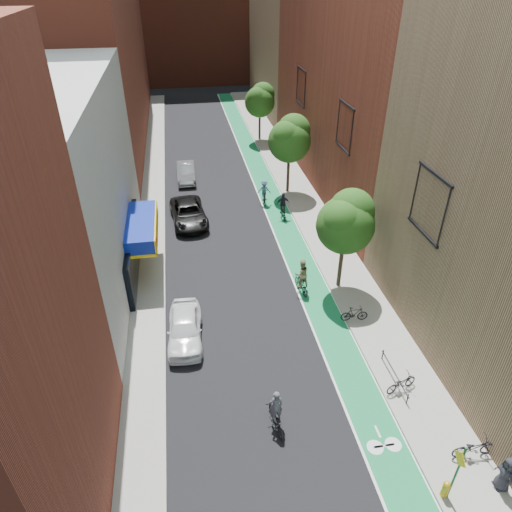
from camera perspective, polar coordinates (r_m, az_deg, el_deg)
name	(u,v)px	position (r m, az deg, el deg)	size (l,w,h in m)	color
ground	(286,439)	(20.90, 3.74, -21.91)	(160.00, 160.00, 0.00)	black
bike_lane	(265,184)	(41.93, 1.16, 8.96)	(2.00, 68.00, 0.01)	#147448
sidewalk_left	(153,191)	(41.36, -12.72, 7.89)	(2.00, 68.00, 0.15)	gray
sidewalk_right	(292,182)	(42.40, 4.52, 9.25)	(3.00, 68.00, 0.15)	gray
building_left_white	(48,191)	(28.95, -24.56, 7.43)	(8.00, 20.00, 12.00)	silver
building_left_far_red	(93,31)	(54.49, -19.68, 24.93)	(8.00, 36.00, 22.00)	maroon
building_right_mid_red	(365,51)	(41.03, 13.43, 23.69)	(8.00, 28.00, 22.00)	maroon
building_right_far_tan	(293,37)	(63.97, 4.66, 25.65)	(8.00, 20.00, 18.00)	#8C6B4C
building_far_closure	(189,13)	(83.96, -8.40, 27.87)	(30.00, 14.00, 20.00)	maroon
tree_near	(346,221)	(26.48, 11.24, 4.34)	(3.40, 3.36, 6.42)	#332619
tree_mid	(290,138)	(38.68, 4.28, 14.54)	(3.55, 3.53, 6.74)	#332619
tree_far	(260,99)	(51.96, 0.51, 18.99)	(3.30, 3.25, 6.21)	#332619
sign_pole	(457,471)	(19.30, 23.82, -23.33)	(0.13, 0.71, 3.00)	#194C26
parked_car_white	(185,328)	(24.70, -8.88, -8.87)	(1.78, 4.42, 1.51)	white
parked_car_black	(189,213)	(35.58, -8.43, 5.32)	(2.51, 5.45, 1.52)	black
parked_car_silver	(186,172)	(43.03, -8.74, 10.31)	(1.58, 4.53, 1.49)	#969A9E
cyclist_lead	(276,415)	(20.73, 2.48, -19.29)	(0.86, 1.91, 2.08)	black
cyclist_lane_near	(301,278)	(27.70, 5.69, -2.81)	(1.01, 1.80, 2.21)	black
cyclist_lane_mid	(283,208)	(35.87, 3.41, 5.95)	(1.02, 1.67, 2.08)	black
cyclist_lane_far	(264,194)	(38.05, 1.04, 7.80)	(1.19, 1.90, 2.03)	black
parked_bike_near	(474,448)	(21.73, 25.59, -20.78)	(0.64, 1.84, 0.97)	black
parked_bike_mid	(354,314)	(26.07, 12.20, -7.09)	(0.43, 1.54, 0.92)	black
parked_bike_far	(401,383)	(23.01, 17.69, -14.88)	(0.58, 1.66, 0.87)	black
pedestrian	(506,474)	(21.06, 28.74, -22.74)	(0.81, 0.53, 1.66)	black
fire_hydrant	(446,489)	(20.30, 22.62, -25.26)	(0.29, 0.29, 0.82)	#C18F16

